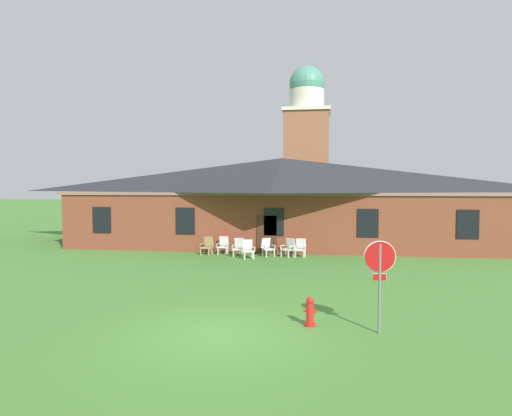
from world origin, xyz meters
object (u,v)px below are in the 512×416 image
lawn_chair_left_end (239,247)px  lawn_chair_middle (248,249)px  stop_sign (380,268)px  lawn_chair_by_porch (207,245)px  lawn_chair_right_end (267,247)px  lawn_chair_under_eave (300,247)px  fire_hydrant (310,312)px  lawn_chair_near_door (223,245)px  lawn_chair_far_side (289,247)px

lawn_chair_left_end → lawn_chair_middle: 0.85m
stop_sign → lawn_chair_by_porch: 14.16m
lawn_chair_by_porch → lawn_chair_right_end: size_ratio=1.00×
lawn_chair_right_end → lawn_chair_under_eave: (1.75, 0.06, 0.00)m
lawn_chair_under_eave → fire_hydrant: (0.77, -11.49, -0.12)m
lawn_chair_near_door → lawn_chair_far_side: (3.61, -0.40, 0.00)m
lawn_chair_left_end → fire_hydrant: bearing=-70.3°
stop_sign → lawn_chair_left_end: bearing=116.5°
lawn_chair_left_end → lawn_chair_under_eave: bearing=4.7°
lawn_chair_near_door → lawn_chair_far_side: same height
lawn_chair_middle → lawn_chair_under_eave: 2.79m
lawn_chair_far_side → fire_hydrant: lawn_chair_far_side is taller
lawn_chair_far_side → fire_hydrant: (1.39, -11.47, -0.12)m
stop_sign → lawn_chair_under_eave: bearing=102.0°
lawn_chair_left_end → fire_hydrant: lawn_chair_left_end is taller
lawn_chair_left_end → lawn_chair_far_side: size_ratio=1.00×
lawn_chair_middle → fire_hydrant: (3.42, -10.62, -0.12)m
lawn_chair_near_door → lawn_chair_right_end: (2.48, -0.44, 0.00)m
lawn_chair_near_door → lawn_chair_middle: (1.58, -1.26, 0.00)m
lawn_chair_near_door → lawn_chair_left_end: (0.98, -0.65, 0.00)m
lawn_chair_by_porch → lawn_chair_under_eave: size_ratio=1.00×
lawn_chair_by_porch → lawn_chair_near_door: same height
lawn_chair_middle → fire_hydrant: bearing=-72.1°
lawn_chair_middle → lawn_chair_far_side: size_ratio=1.00×
lawn_chair_middle → lawn_chair_right_end: (0.90, 0.82, 0.00)m
fire_hydrant → lawn_chair_near_door: bearing=112.8°
lawn_chair_by_porch → lawn_chair_right_end: (3.31, -0.15, 0.00)m
lawn_chair_right_end → lawn_chair_by_porch: bearing=177.4°
lawn_chair_left_end → lawn_chair_right_end: bearing=8.0°
lawn_chair_middle → lawn_chair_right_end: same height
lawn_chair_middle → lawn_chair_far_side: bearing=22.8°
lawn_chair_left_end → lawn_chair_far_side: (2.63, 0.25, 0.00)m
lawn_chair_by_porch → fire_hydrant: 12.96m
lawn_chair_middle → lawn_chair_under_eave: size_ratio=1.00×
lawn_chair_left_end → lawn_chair_middle: (0.60, -0.61, 0.00)m
fire_hydrant → lawn_chair_left_end: bearing=109.7°
lawn_chair_by_porch → lawn_chair_near_door: bearing=19.4°
lawn_chair_by_porch → lawn_chair_far_side: bearing=-1.5°
lawn_chair_right_end → lawn_chair_left_end: bearing=-172.0°
lawn_chair_by_porch → lawn_chair_far_side: same height
lawn_chair_left_end → lawn_chair_far_side: 2.64m
lawn_chair_far_side → stop_sign: bearing=-75.1°
stop_sign → lawn_chair_under_eave: (-2.52, 11.82, -1.16)m
lawn_chair_by_porch → fire_hydrant: bearing=-63.3°
lawn_chair_near_door → lawn_chair_right_end: same height
stop_sign → lawn_chair_near_door: (-6.74, 12.21, -1.16)m
lawn_chair_near_door → lawn_chair_under_eave: 4.24m
lawn_chair_by_porch → lawn_chair_middle: (2.40, -0.97, 0.00)m
fire_hydrant → lawn_chair_middle: bearing=107.9°
lawn_chair_middle → lawn_chair_under_eave: (2.65, 0.87, 0.00)m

